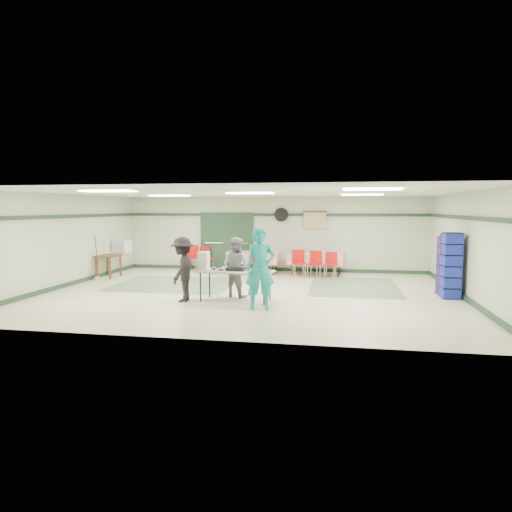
% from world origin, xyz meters
% --- Properties ---
extents(floor, '(11.00, 11.00, 0.00)m').
position_xyz_m(floor, '(0.00, 0.00, 0.00)').
color(floor, beige).
rests_on(floor, ground).
extents(ceiling, '(11.00, 11.00, 0.00)m').
position_xyz_m(ceiling, '(0.00, 0.00, 2.70)').
color(ceiling, white).
rests_on(ceiling, wall_back).
extents(wall_back, '(11.00, 0.00, 11.00)m').
position_xyz_m(wall_back, '(0.00, 4.50, 1.35)').
color(wall_back, '#B2BCA1').
rests_on(wall_back, floor).
extents(wall_front, '(11.00, 0.00, 11.00)m').
position_xyz_m(wall_front, '(0.00, -4.50, 1.35)').
color(wall_front, '#B2BCA1').
rests_on(wall_front, floor).
extents(wall_left, '(0.00, 9.00, 9.00)m').
position_xyz_m(wall_left, '(-5.50, 0.00, 1.35)').
color(wall_left, '#B2BCA1').
rests_on(wall_left, floor).
extents(wall_right, '(0.00, 9.00, 9.00)m').
position_xyz_m(wall_right, '(5.50, 0.00, 1.35)').
color(wall_right, '#B2BCA1').
rests_on(wall_right, floor).
extents(trim_back, '(11.00, 0.06, 0.10)m').
position_xyz_m(trim_back, '(0.00, 4.47, 2.05)').
color(trim_back, '#1F3A25').
rests_on(trim_back, wall_back).
extents(baseboard_back, '(11.00, 0.06, 0.12)m').
position_xyz_m(baseboard_back, '(0.00, 4.47, 0.06)').
color(baseboard_back, '#1F3A25').
rests_on(baseboard_back, floor).
extents(trim_left, '(0.06, 9.00, 0.10)m').
position_xyz_m(trim_left, '(-5.47, 0.00, 2.05)').
color(trim_left, '#1F3A25').
rests_on(trim_left, wall_back).
extents(baseboard_left, '(0.06, 9.00, 0.12)m').
position_xyz_m(baseboard_left, '(-5.47, 0.00, 0.06)').
color(baseboard_left, '#1F3A25').
rests_on(baseboard_left, floor).
extents(trim_right, '(0.06, 9.00, 0.10)m').
position_xyz_m(trim_right, '(5.47, 0.00, 2.05)').
color(trim_right, '#1F3A25').
rests_on(trim_right, wall_back).
extents(baseboard_right, '(0.06, 9.00, 0.12)m').
position_xyz_m(baseboard_right, '(5.47, 0.00, 0.06)').
color(baseboard_right, '#1F3A25').
rests_on(baseboard_right, floor).
extents(green_patch_a, '(3.50, 3.00, 0.01)m').
position_xyz_m(green_patch_a, '(-2.50, 1.00, 0.00)').
color(green_patch_a, gray).
rests_on(green_patch_a, floor).
extents(green_patch_b, '(2.50, 3.50, 0.01)m').
position_xyz_m(green_patch_b, '(2.80, 1.50, 0.00)').
color(green_patch_b, gray).
rests_on(green_patch_b, floor).
extents(double_door_left, '(0.90, 0.06, 2.10)m').
position_xyz_m(double_door_left, '(-2.20, 4.44, 1.05)').
color(double_door_left, gray).
rests_on(double_door_left, floor).
extents(double_door_right, '(0.90, 0.06, 2.10)m').
position_xyz_m(double_door_right, '(-1.25, 4.44, 1.05)').
color(double_door_right, gray).
rests_on(double_door_right, floor).
extents(door_frame, '(2.00, 0.03, 2.15)m').
position_xyz_m(door_frame, '(-1.73, 4.42, 1.05)').
color(door_frame, '#1F3A25').
rests_on(door_frame, floor).
extents(wall_fan, '(0.50, 0.10, 0.50)m').
position_xyz_m(wall_fan, '(0.30, 4.44, 2.05)').
color(wall_fan, black).
rests_on(wall_fan, wall_back).
extents(scroll_banner, '(0.80, 0.02, 0.60)m').
position_xyz_m(scroll_banner, '(1.50, 4.44, 1.85)').
color(scroll_banner, tan).
rests_on(scroll_banner, wall_back).
extents(serving_table, '(1.93, 0.94, 0.76)m').
position_xyz_m(serving_table, '(-0.15, -1.14, 0.72)').
color(serving_table, '#A8A9A4').
rests_on(serving_table, floor).
extents(sheet_tray_right, '(0.56, 0.45, 0.02)m').
position_xyz_m(sheet_tray_right, '(0.46, -1.18, 0.77)').
color(sheet_tray_right, silver).
rests_on(sheet_tray_right, serving_table).
extents(sheet_tray_mid, '(0.61, 0.49, 0.02)m').
position_xyz_m(sheet_tray_mid, '(-0.30, -1.00, 0.77)').
color(sheet_tray_mid, silver).
rests_on(sheet_tray_mid, serving_table).
extents(sheet_tray_left, '(0.66, 0.53, 0.02)m').
position_xyz_m(sheet_tray_left, '(-0.63, -1.30, 0.77)').
color(sheet_tray_left, silver).
rests_on(sheet_tray_left, serving_table).
extents(baking_pan, '(0.46, 0.31, 0.08)m').
position_xyz_m(baking_pan, '(-0.13, -1.16, 0.80)').
color(baking_pan, black).
rests_on(baking_pan, serving_table).
extents(foam_box_stack, '(0.27, 0.25, 0.45)m').
position_xyz_m(foam_box_stack, '(-0.97, -1.12, 0.98)').
color(foam_box_stack, white).
rests_on(foam_box_stack, serving_table).
extents(volunteer_teal, '(0.76, 0.59, 1.85)m').
position_xyz_m(volunteer_teal, '(0.60, -1.96, 0.93)').
color(volunteer_teal, teal).
rests_on(volunteer_teal, floor).
extents(volunteer_grey, '(0.93, 0.85, 1.55)m').
position_xyz_m(volunteer_grey, '(-0.27, -0.59, 0.78)').
color(volunteer_grey, gray).
rests_on(volunteer_grey, floor).
extents(volunteer_dark, '(0.61, 1.04, 1.59)m').
position_xyz_m(volunteer_dark, '(-1.43, -1.39, 0.79)').
color(volunteer_dark, black).
rests_on(volunteer_dark, floor).
extents(dining_table_a, '(1.97, 1.03, 0.77)m').
position_xyz_m(dining_table_a, '(1.61, 3.73, 0.57)').
color(dining_table_a, red).
rests_on(dining_table_a, floor).
extents(dining_table_b, '(1.81, 0.86, 0.77)m').
position_xyz_m(dining_table_b, '(-0.59, 3.73, 0.57)').
color(dining_table_b, red).
rests_on(dining_table_b, floor).
extents(chair_a, '(0.51, 0.51, 0.88)m').
position_xyz_m(chair_a, '(1.58, 3.16, 0.54)').
color(chair_a, '#B60E0E').
rests_on(chair_a, floor).
extents(chair_b, '(0.52, 0.52, 0.90)m').
position_xyz_m(chair_b, '(1.05, 3.16, 0.55)').
color(chair_b, '#B60E0E').
rests_on(chair_b, floor).
extents(chair_c, '(0.45, 0.46, 0.84)m').
position_xyz_m(chair_c, '(2.10, 3.16, 0.51)').
color(chair_c, '#B60E0E').
rests_on(chair_c, floor).
extents(chair_d, '(0.39, 0.39, 0.82)m').
position_xyz_m(chair_d, '(-0.46, 3.16, 0.50)').
color(chair_d, '#B60E0E').
rests_on(chair_d, floor).
extents(chair_loose_a, '(0.58, 0.58, 0.88)m').
position_xyz_m(chair_loose_a, '(-2.42, 4.06, 0.54)').
color(chair_loose_a, '#B60E0E').
rests_on(chair_loose_a, floor).
extents(chair_loose_b, '(0.49, 0.49, 0.93)m').
position_xyz_m(chair_loose_b, '(-2.95, 4.02, 0.57)').
color(chair_loose_b, '#B60E0E').
rests_on(chair_loose_b, floor).
extents(crate_stack_blue_a, '(0.45, 0.45, 1.68)m').
position_xyz_m(crate_stack_blue_a, '(5.15, 0.13, 0.84)').
color(crate_stack_blue_a, '#1A209F').
rests_on(crate_stack_blue_a, floor).
extents(crate_stack_red, '(0.47, 0.47, 1.61)m').
position_xyz_m(crate_stack_red, '(5.15, 0.54, 0.81)').
color(crate_stack_red, '#9E0F14').
rests_on(crate_stack_red, floor).
extents(crate_stack_blue_b, '(0.48, 0.48, 1.54)m').
position_xyz_m(crate_stack_blue_b, '(5.15, 0.59, 0.77)').
color(crate_stack_blue_b, '#1A209F').
rests_on(crate_stack_blue_b, floor).
extents(printer_table, '(0.60, 0.92, 0.74)m').
position_xyz_m(printer_table, '(-5.15, 1.92, 0.64)').
color(printer_table, brown).
rests_on(printer_table, floor).
extents(office_printer, '(0.59, 0.53, 0.42)m').
position_xyz_m(office_printer, '(-5.15, 2.90, 0.96)').
color(office_printer, beige).
rests_on(office_printer, printer_table).
extents(broom, '(0.04, 0.22, 1.38)m').
position_xyz_m(broom, '(-5.23, 1.35, 0.72)').
color(broom, brown).
rests_on(broom, floor).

